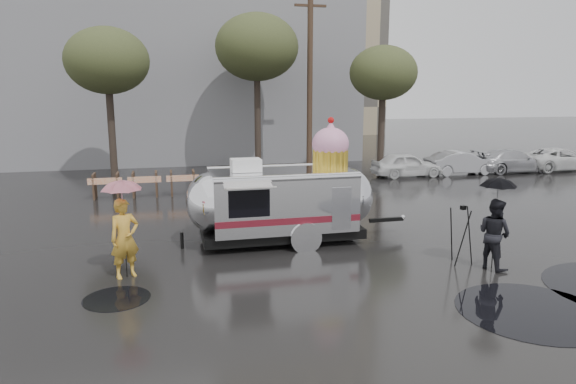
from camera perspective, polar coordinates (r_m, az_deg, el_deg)
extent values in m
plane|color=black|center=(12.93, 8.40, -8.11)|extent=(120.00, 120.00, 0.00)
cylinder|color=black|center=(11.40, 25.51, -11.84)|extent=(2.93, 2.93, 0.01)
cylinder|color=black|center=(11.47, -18.50, -11.16)|extent=(1.38, 1.38, 0.01)
cube|color=slate|center=(35.39, -12.70, 14.64)|extent=(22.00, 12.00, 13.00)
cylinder|color=#473323|center=(26.29, 2.44, 11.78)|extent=(0.28, 0.28, 9.00)
cube|color=#473323|center=(26.59, 2.51, 20.00)|extent=(1.60, 0.12, 0.12)
cylinder|color=#382D26|center=(24.47, -19.06, 7.53)|extent=(0.32, 0.32, 5.85)
ellipsoid|color=#343D1F|center=(24.47, -19.46, 13.61)|extent=(3.64, 3.64, 2.86)
cylinder|color=#382D26|center=(26.73, -3.41, 9.35)|extent=(0.32, 0.32, 6.75)
ellipsoid|color=#343D1F|center=(26.79, -3.49, 15.78)|extent=(4.20, 4.20, 3.30)
cylinder|color=#382D26|center=(26.57, 10.35, 7.72)|extent=(0.32, 0.32, 5.40)
ellipsoid|color=#343D1F|center=(26.53, 10.54, 12.90)|extent=(3.36, 3.36, 2.64)
cube|color=#473323|center=(21.84, -20.71, 0.61)|extent=(0.08, 0.80, 1.00)
cube|color=#473323|center=(21.74, -18.36, 0.72)|extent=(0.08, 0.80, 1.00)
cube|color=#E5590C|center=(21.37, -19.69, 1.14)|extent=(1.30, 0.04, 0.25)
cube|color=#473323|center=(21.69, -16.78, 0.80)|extent=(0.08, 0.80, 1.00)
cube|color=#473323|center=(21.65, -14.41, 0.90)|extent=(0.08, 0.80, 1.00)
cube|color=#E5590C|center=(21.25, -15.67, 1.33)|extent=(1.30, 0.04, 0.25)
cube|color=#473323|center=(21.65, -12.82, 0.98)|extent=(0.08, 0.80, 1.00)
cube|color=#473323|center=(21.67, -10.44, 1.08)|extent=(0.08, 0.80, 1.00)
cube|color=#E5590C|center=(21.23, -11.62, 1.51)|extent=(1.30, 0.04, 0.25)
imported|color=silver|center=(26.28, 13.07, 3.19)|extent=(4.00, 1.80, 1.40)
imported|color=#B2B2B7|center=(27.73, 18.65, 3.30)|extent=(4.00, 1.80, 1.40)
imported|color=#B2B2B7|center=(29.42, 23.64, 3.41)|extent=(4.20, 1.80, 1.44)
imported|color=silver|center=(31.30, 28.05, 3.51)|extent=(4.40, 1.90, 1.50)
cube|color=silver|center=(14.46, -0.77, -0.73)|extent=(3.97, 2.09, 1.62)
ellipsoid|color=silver|center=(15.01, 6.61, -0.36)|extent=(1.36, 2.07, 1.62)
ellipsoid|color=silver|center=(14.16, -8.59, -1.12)|extent=(1.36, 2.07, 1.62)
cube|color=black|center=(14.68, -0.76, -4.34)|extent=(4.50, 1.82, 0.27)
cylinder|color=black|center=(13.93, 1.90, -5.21)|extent=(0.63, 0.20, 0.63)
cylinder|color=black|center=(15.65, 0.09, -3.35)|extent=(0.63, 0.20, 0.63)
cylinder|color=silver|center=(13.80, 2.04, -5.18)|extent=(0.86, 0.10, 0.86)
cube|color=black|center=(15.66, 10.87, -3.04)|extent=(1.08, 0.11, 0.11)
sphere|color=silver|center=(15.88, 12.65, -2.75)|extent=(0.14, 0.14, 0.14)
cylinder|color=black|center=(14.38, -11.70, -5.30)|extent=(0.09, 0.09, 0.45)
cube|color=maroon|center=(13.58, 0.20, -3.28)|extent=(3.95, 0.05, 0.18)
cube|color=maroon|center=(15.53, -1.61, -1.42)|extent=(3.95, 0.05, 0.18)
cube|color=black|center=(13.23, -4.33, -1.30)|extent=(1.08, 0.04, 0.72)
cube|color=#BDB7B0|center=(12.93, -4.20, 0.44)|extent=(1.26, 0.45, 0.13)
cube|color=silver|center=(13.90, 5.98, -1.85)|extent=(0.54, 0.03, 1.17)
cube|color=white|center=(14.10, -4.71, 3.00)|extent=(0.81, 0.59, 0.34)
cylinder|color=yellow|center=(14.66, 4.72, 3.67)|extent=(0.94, 0.94, 0.54)
ellipsoid|color=#EAA2C5|center=(14.61, 4.74, 5.35)|extent=(1.05, 1.05, 0.93)
cone|color=#EAA2C5|center=(14.57, 4.77, 7.18)|extent=(0.45, 0.45, 0.36)
sphere|color=red|center=(14.55, 4.79, 7.95)|extent=(0.18, 0.18, 0.18)
imported|color=gold|center=(12.37, -17.69, -4.93)|extent=(0.79, 0.68, 1.85)
imported|color=pink|center=(12.14, -17.97, -0.37)|extent=(1.12, 1.12, 0.76)
cylinder|color=black|center=(12.40, -17.66, -5.38)|extent=(0.02, 0.02, 1.65)
imported|color=black|center=(13.34, 21.94, -4.33)|extent=(0.69, 0.93, 1.73)
imported|color=black|center=(13.12, 22.27, 0.05)|extent=(1.04, 1.04, 0.71)
cylinder|color=black|center=(13.35, 21.93, -4.50)|extent=(0.02, 0.02, 1.65)
cylinder|color=black|center=(13.62, 19.52, -4.54)|extent=(0.07, 0.33, 1.43)
cylinder|color=black|center=(13.55, 17.70, -4.50)|extent=(0.27, 0.21, 1.43)
cylinder|color=black|center=(13.22, 18.86, -4.96)|extent=(0.31, 0.15, 1.43)
cube|color=black|center=(13.29, 18.89, -1.65)|extent=(0.13, 0.12, 0.10)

